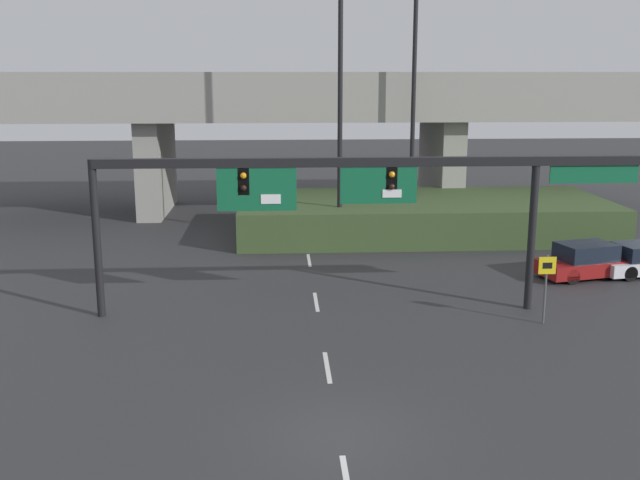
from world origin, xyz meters
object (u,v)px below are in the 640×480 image
Objects in this scene: speed_limit_sign at (546,279)px; highway_light_pole_near at (340,57)px; highway_light_pole_far at (414,94)px; parked_sedan_near_right at (588,261)px; signal_gantry at (355,185)px.

highway_light_pole_near is (-6.05, 12.85, 7.62)m from speed_limit_sign.
speed_limit_sign is 0.18× the size of highway_light_pole_far.
parked_sedan_near_right is (3.96, 5.89, -0.92)m from speed_limit_sign.
signal_gantry is 1.40× the size of highway_light_pole_far.
highway_light_pole_near reaches higher than parked_sedan_near_right.
highway_light_pole_far is (4.29, 3.75, -1.87)m from highway_light_pole_near.
speed_limit_sign is at bearing -14.88° from signal_gantry.
highway_light_pole_far reaches higher than signal_gantry.
parked_sedan_near_right is at bearing -34.84° from highway_light_pole_near.
speed_limit_sign is at bearing -64.81° from highway_light_pole_near.
speed_limit_sign is 7.15m from parked_sedan_near_right.
highway_light_pole_near is at bearing 131.06° from parked_sedan_near_right.
highway_light_pole_far is 13.86m from parked_sedan_near_right.
signal_gantry is at bearing -107.45° from highway_light_pole_far.
signal_gantry is 12.05m from highway_light_pole_near.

